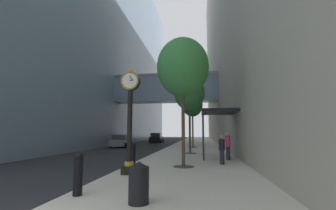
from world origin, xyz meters
TOP-DOWN VIEW (x-y plane):
  - ground_plane at (0.00, 27.00)m, footprint 110.00×110.00m
  - sidewalk_right at (3.22, 30.00)m, footprint 6.43×80.00m
  - building_block_left at (-12.59, 30.00)m, footprint 23.90×80.00m
  - building_block_right at (10.93, 30.00)m, footprint 9.00×80.00m
  - street_clock at (0.86, 6.44)m, footprint 0.84×0.55m
  - bollard_nearest at (0.44, 2.97)m, footprint 0.27×0.27m
  - bollard_third at (0.44, 8.52)m, footprint 0.27×0.27m
  - street_tree_near at (3.04, 8.84)m, footprint 2.81×2.81m
  - street_tree_mid_near at (3.04, 16.50)m, footprint 2.64×2.64m
  - street_tree_mid_far at (3.04, 24.15)m, footprint 2.40×2.40m
  - trash_bin at (2.36, 2.47)m, footprint 0.53×0.53m
  - pedestrian_walking at (5.11, 10.10)m, footprint 0.35×0.35m
  - pedestrian_by_clock at (5.67, 12.11)m, footprint 0.36×0.36m
  - storefront_awning at (5.19, 13.32)m, footprint 2.40×3.60m
  - car_black_near at (-3.82, 37.61)m, footprint 2.16×4.04m
  - car_grey_mid at (-5.80, 24.68)m, footprint 2.12×4.11m

SIDE VIEW (x-z plane):
  - ground_plane at x=0.00m, z-range 0.00..0.00m
  - sidewalk_right at x=3.22m, z-range 0.00..0.14m
  - trash_bin at x=2.36m, z-range 0.15..1.20m
  - car_grey_mid at x=-5.80m, z-range -0.02..1.54m
  - bollard_nearest at x=0.44m, z-range 0.17..1.41m
  - bollard_third at x=0.44m, z-range 0.17..1.41m
  - car_black_near at x=-3.82m, z-range -0.03..1.69m
  - pedestrian_walking at x=5.11m, z-range 0.18..1.80m
  - pedestrian_by_clock at x=5.67m, z-range 0.20..1.99m
  - street_clock at x=0.86m, z-range 0.37..5.00m
  - storefront_awning at x=5.19m, z-range 1.63..4.93m
  - street_tree_mid_far at x=3.04m, z-range 1.89..8.22m
  - street_tree_mid_near at x=3.04m, z-range 1.93..8.58m
  - street_tree_near at x=3.04m, z-range 1.95..8.85m
  - building_block_left at x=-12.59m, z-range -0.07..37.39m
  - building_block_right at x=10.93m, z-range 0.00..40.08m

